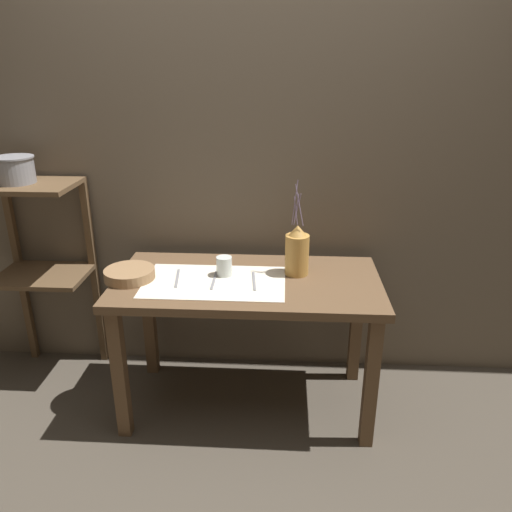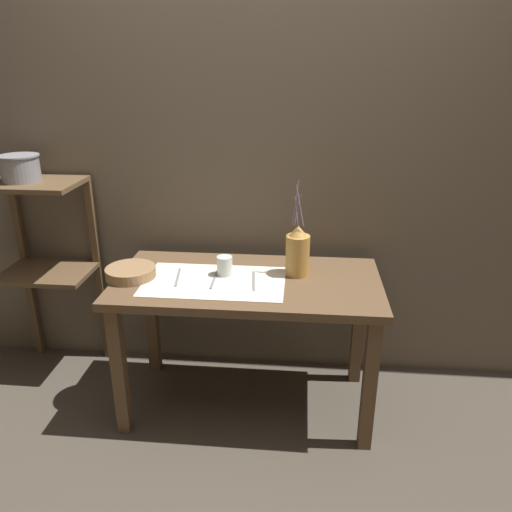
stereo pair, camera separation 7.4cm
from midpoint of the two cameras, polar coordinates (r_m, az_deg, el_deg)
name	(u,v)px [view 1 (the left image)]	position (r m, az deg, el deg)	size (l,w,h in m)	color
ground_plane	(248,402)	(2.75, -1.69, -16.38)	(12.00, 12.00, 0.00)	#473F35
stone_wall_back	(253,160)	(2.65, -1.14, 10.89)	(7.00, 0.06, 2.40)	brown
wooden_table	(248,298)	(2.42, -1.85, -4.87)	(1.27, 0.65, 0.71)	brown
wooden_shelf_unit	(42,244)	(2.90, -23.94, 1.28)	(0.47, 0.35, 1.11)	brown
linen_cloth	(215,282)	(2.36, -5.65, -2.96)	(0.66, 0.40, 0.00)	beige
pitcher_with_flowers	(297,252)	(2.40, 3.84, 0.49)	(0.11, 0.11, 0.46)	#B7843D
wooden_bowl	(130,274)	(2.45, -15.08, -2.02)	(0.24, 0.24, 0.05)	#8E6B47
glass_tumbler_near	(224,266)	(2.40, -4.53, -1.17)	(0.08, 0.08, 0.09)	silver
fork_inner	(177,278)	(2.41, -9.84, -2.51)	(0.04, 0.21, 0.00)	gray
fork_outer	(214,280)	(2.37, -5.70, -2.75)	(0.02, 0.21, 0.00)	gray
knife_center	(254,281)	(2.35, -1.12, -2.86)	(0.03, 0.21, 0.00)	gray
metal_pot_large	(14,169)	(2.79, -26.58, 8.88)	(0.20, 0.20, 0.13)	gray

